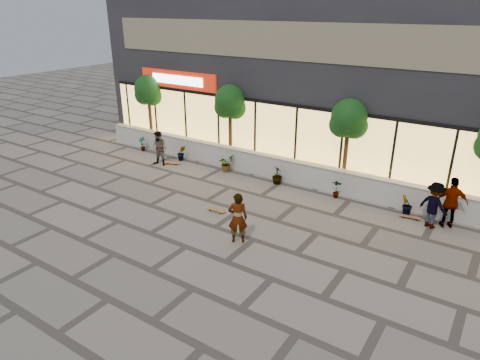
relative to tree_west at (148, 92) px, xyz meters
The scene contains 19 objects.
ground 12.21m from the tree_west, 40.55° to the right, with size 80.00×80.00×0.00m, color gray.
planter_wall 9.36m from the tree_west, ahead, with size 22.00×0.42×1.04m.
retail_building 10.27m from the tree_west, 28.00° to the left, with size 24.00×9.17×8.50m.
shrub_a 2.91m from the tree_west, 68.20° to the right, with size 0.43×0.29×0.81m, color #143C13.
shrub_b 4.37m from the tree_west, 20.75° to the right, with size 0.45×0.36×0.81m, color #143C13.
shrub_c 6.74m from the tree_west, 11.58° to the right, with size 0.73×0.63×0.81m, color #143C13.
shrub_d 9.35m from the tree_west, ahead, with size 0.45×0.45×0.81m, color #143C13.
shrub_e 12.05m from the tree_west, ahead, with size 0.43×0.29×0.81m, color #143C13.
shrub_f 14.78m from the tree_west, ahead, with size 0.45×0.36×0.81m, color #143C13.
tree_west is the anchor object (origin of this frame).
tree_midwest 5.50m from the tree_west, ahead, with size 1.60×1.50×3.92m.
tree_mideast 11.50m from the tree_west, ahead, with size 1.60×1.50×3.92m.
skater_center 12.30m from the tree_west, 32.23° to the right, with size 0.66×0.43×1.80m, color silver.
skater_left 4.30m from the tree_west, 39.67° to the right, with size 0.85×0.66×1.74m, color #9B8C64.
skater_right_near 16.19m from the tree_west, ahead, with size 1.12×0.47×1.91m, color silver.
skater_right_far 15.74m from the tree_west, ahead, with size 1.12×0.64×1.73m, color #90381A.
skateboard_center 10.15m from the tree_west, 31.37° to the right, with size 0.77×0.21×0.09m.
skateboard_left 4.82m from the tree_west, 31.05° to the right, with size 0.79×0.39×0.09m.
skateboard_right_near 15.10m from the tree_west, ahead, with size 0.76×0.29×0.09m.
Camera 1 is at (8.28, -9.28, 7.48)m, focal length 32.00 mm.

